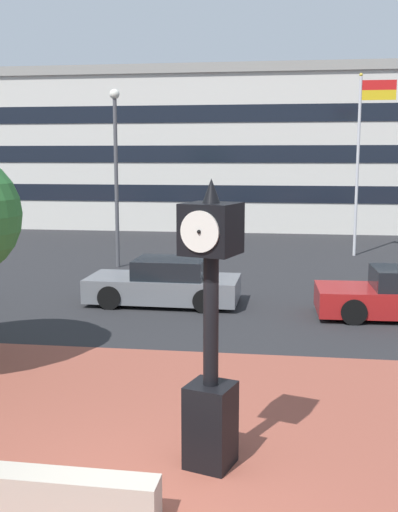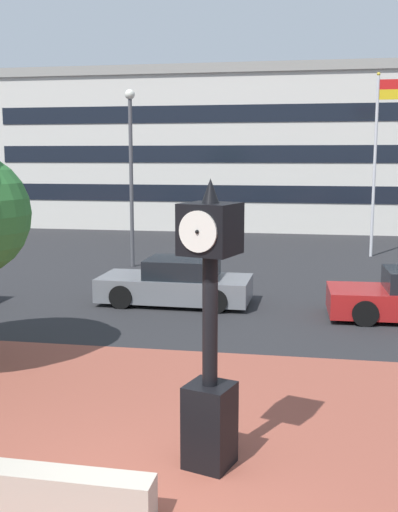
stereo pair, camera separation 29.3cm
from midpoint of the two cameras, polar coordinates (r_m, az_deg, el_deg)
name	(u,v)px [view 1 (the left image)]	position (r m, az deg, el deg)	size (l,w,h in m)	color
ground_plane	(143,511)	(7.91, -6.30, -22.05)	(200.00, 200.00, 0.00)	#262628
plaza_brick_paving	(160,468)	(8.76, -4.59, -18.70)	(44.00, 10.01, 0.01)	brown
planter_wall	(23,491)	(8.04, -16.76, -19.81)	(3.20, 0.40, 0.50)	#ADA393
street_clock	(211,337)	(8.16, 0.05, -7.38)	(0.81, 0.83, 3.81)	black
car_street_distant	(165,284)	(17.48, -3.58, -2.52)	(4.21, 1.97, 1.28)	slate
flagpole_primary	(362,152)	(26.42, 14.24, 9.18)	(1.46, 0.14, 7.33)	silver
civic_building	(210,150)	(40.30, 0.78, 9.60)	(26.80, 13.58, 8.86)	beige
street_lamp_post	(116,159)	(23.17, -7.93, 8.68)	(0.36, 0.36, 6.44)	#4C4C51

